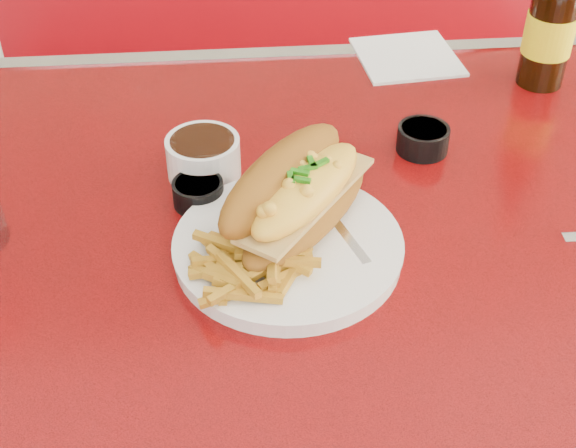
{
  "coord_description": "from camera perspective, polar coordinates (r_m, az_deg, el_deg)",
  "views": [
    {
      "loc": [
        -0.12,
        -0.64,
        1.31
      ],
      "look_at": [
        -0.07,
        -0.04,
        0.81
      ],
      "focal_mm": 50.0,
      "sensor_mm": 36.0,
      "label": 1
    }
  ],
  "objects": [
    {
      "name": "paper_napkin",
      "position": [
        1.18,
        8.46,
        11.68
      ],
      "size": [
        0.15,
        0.15,
        0.0
      ],
      "primitive_type": "cube",
      "rotation": [
        0.0,
        0.0,
        0.1
      ],
      "color": "white",
      "rests_on": "diner_table"
    },
    {
      "name": "fork",
      "position": [
        0.84,
        3.17,
        0.43
      ],
      "size": [
        0.06,
        0.15,
        0.0
      ],
      "rotation": [
        0.0,
        0.0,
        1.9
      ],
      "color": "silver",
      "rests_on": "dinner_plate"
    },
    {
      "name": "booth_bench_far",
      "position": [
        1.78,
        -0.03,
        4.37
      ],
      "size": [
        1.2,
        0.51,
        0.9
      ],
      "color": "#A00A14",
      "rests_on": "ground"
    },
    {
      "name": "gravy_ramekin",
      "position": [
        0.92,
        -6.04,
        4.83
      ],
      "size": [
        0.11,
        0.11,
        0.05
      ],
      "rotation": [
        0.0,
        0.0,
        -0.34
      ],
      "color": "white",
      "rests_on": "diner_table"
    },
    {
      "name": "diner_table",
      "position": [
        0.96,
        4.05,
        -7.73
      ],
      "size": [
        1.23,
        0.83,
        0.77
      ],
      "color": "red",
      "rests_on": "ground"
    },
    {
      "name": "sauce_cup_right",
      "position": [
        0.97,
        9.58,
        6.06
      ],
      "size": [
        0.08,
        0.08,
        0.03
      ],
      "rotation": [
        0.0,
        0.0,
        0.39
      ],
      "color": "black",
      "rests_on": "diner_table"
    },
    {
      "name": "dinner_plate",
      "position": [
        0.81,
        0.0,
        -1.67
      ],
      "size": [
        0.3,
        0.3,
        0.02
      ],
      "rotation": [
        0.0,
        0.0,
        -0.36
      ],
      "color": "white",
      "rests_on": "diner_table"
    },
    {
      "name": "mac_hoagie",
      "position": [
        0.8,
        0.69,
        2.22
      ],
      "size": [
        0.21,
        0.23,
        0.09
      ],
      "rotation": [
        0.0,
        0.0,
        0.92
      ],
      "color": "#8F5717",
      "rests_on": "dinner_plate"
    },
    {
      "name": "beer_bottle",
      "position": [
        1.11,
        18.32,
        13.84
      ],
      "size": [
        0.08,
        0.08,
        0.25
      ],
      "rotation": [
        0.0,
        0.0,
        0.19
      ],
      "color": "black",
      "rests_on": "diner_table"
    },
    {
      "name": "sauce_cup_left",
      "position": [
        0.88,
        -6.41,
        2.28
      ],
      "size": [
        0.07,
        0.07,
        0.03
      ],
      "rotation": [
        0.0,
        0.0,
        -0.38
      ],
      "color": "black",
      "rests_on": "diner_table"
    },
    {
      "name": "fries_pile",
      "position": [
        0.76,
        -2.7,
        -2.69
      ],
      "size": [
        0.13,
        0.12,
        0.03
      ],
      "primitive_type": null,
      "rotation": [
        0.0,
        0.0,
        0.34
      ],
      "color": "gold",
      "rests_on": "dinner_plate"
    }
  ]
}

